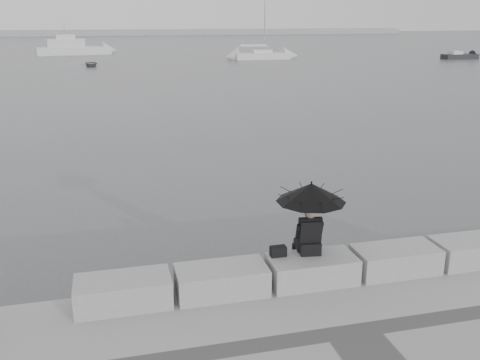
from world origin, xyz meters
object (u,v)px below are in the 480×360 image
object	(u,v)px
seated_person	(311,201)
small_motorboat	(460,56)
motor_cruiser	(74,48)
sailboat_right	(261,55)
dinghy	(91,64)

from	to	relation	value
seated_person	small_motorboat	bearing A→B (deg)	59.69
motor_cruiser	small_motorboat	bearing A→B (deg)	-31.88
sailboat_right	dinghy	size ratio (longest dim) A/B	4.40
sailboat_right	dinghy	bearing A→B (deg)	-167.49
dinghy	seated_person	bearing A→B (deg)	-88.62
small_motorboat	dinghy	world-z (taller)	small_motorboat
seated_person	motor_cruiser	distance (m)	73.52
seated_person	small_motorboat	world-z (taller)	seated_person
small_motorboat	dinghy	xyz separation A→B (m)	(-45.90, 0.50, -0.07)
seated_person	sailboat_right	bearing A→B (deg)	82.14
seated_person	motor_cruiser	world-z (taller)	motor_cruiser
motor_cruiser	dinghy	world-z (taller)	motor_cruiser
seated_person	motor_cruiser	xyz separation A→B (m)	(-7.31, 73.15, -1.13)
seated_person	small_motorboat	distance (m)	66.97
sailboat_right	motor_cruiser	bearing A→B (deg)	146.65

